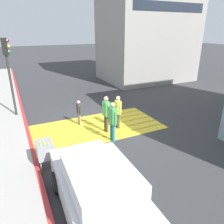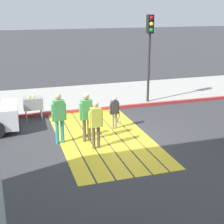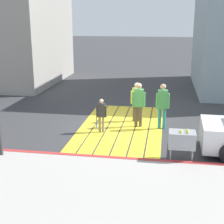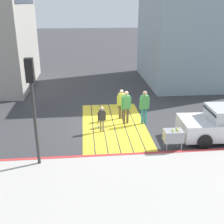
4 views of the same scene
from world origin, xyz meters
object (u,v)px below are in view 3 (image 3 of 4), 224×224
Objects in this scene: pedestrian_adult_lead at (139,102)px; pedestrian_adult_side at (136,99)px; tennis_ball_cart at (182,140)px; pedestrian_child_with_racket at (101,114)px; pedestrian_adult_trailing at (163,103)px.

pedestrian_adult_lead reaches higher than pedestrian_adult_side.
tennis_ball_cart is at bearing -155.35° from pedestrian_adult_side.
tennis_ball_cart is at bearing -152.83° from pedestrian_adult_lead.
pedestrian_adult_lead reaches higher than pedestrian_child_with_racket.
pedestrian_adult_lead is at bearing 27.17° from tennis_ball_cart.
pedestrian_adult_lead is at bearing -55.60° from pedestrian_child_with_racket.
pedestrian_adult_trailing reaches higher than pedestrian_child_with_racket.
tennis_ball_cart is 0.57× the size of pedestrian_adult_lead.
tennis_ball_cart is 0.61× the size of pedestrian_adult_side.
pedestrian_adult_trailing is at bearing 12.38° from tennis_ball_cart.
pedestrian_adult_trailing is at bearing -127.10° from pedestrian_adult_side.
tennis_ball_cart is 3.50m from pedestrian_adult_lead.
pedestrian_child_with_racket is at bearing 143.79° from pedestrian_adult_side.
pedestrian_adult_lead is (3.10, 1.59, 0.34)m from tennis_ball_cart.
tennis_ball_cart is at bearing -167.62° from pedestrian_adult_trailing.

